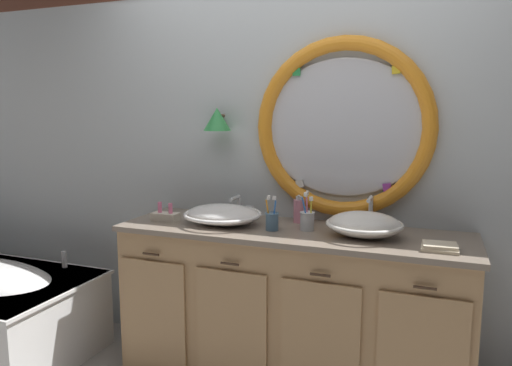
{
  "coord_description": "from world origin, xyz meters",
  "views": [
    {
      "loc": [
        0.78,
        -2.2,
        1.55
      ],
      "look_at": [
        -0.16,
        0.25,
        1.16
      ],
      "focal_mm": 33.45,
      "sensor_mm": 36.0,
      "label": 1
    }
  ],
  "objects_px": {
    "sink_basin_left": "(223,214)",
    "sink_basin_right": "(364,224)",
    "toothbrush_holder_left": "(272,220)",
    "toothbrush_holder_right": "(307,220)",
    "folded_hand_towel": "(440,247)",
    "toiletry_basket": "(165,216)",
    "soap_dispenser": "(299,210)"
  },
  "relations": [
    {
      "from": "toiletry_basket",
      "to": "sink_basin_right",
      "type": "bearing_deg",
      "value": 1.71
    },
    {
      "from": "toothbrush_holder_left",
      "to": "toothbrush_holder_right",
      "type": "bearing_deg",
      "value": 21.01
    },
    {
      "from": "toothbrush_holder_right",
      "to": "toothbrush_holder_left",
      "type": "bearing_deg",
      "value": -158.99
    },
    {
      "from": "sink_basin_left",
      "to": "toiletry_basket",
      "type": "distance_m",
      "value": 0.36
    },
    {
      "from": "sink_basin_right",
      "to": "toiletry_basket",
      "type": "relative_size",
      "value": 2.43
    },
    {
      "from": "toothbrush_holder_left",
      "to": "soap_dispenser",
      "type": "bearing_deg",
      "value": 69.42
    },
    {
      "from": "sink_basin_left",
      "to": "toiletry_basket",
      "type": "height_order",
      "value": "sink_basin_left"
    },
    {
      "from": "toothbrush_holder_left",
      "to": "toiletry_basket",
      "type": "height_order",
      "value": "toothbrush_holder_left"
    },
    {
      "from": "folded_hand_towel",
      "to": "toiletry_basket",
      "type": "relative_size",
      "value": 1.02
    },
    {
      "from": "toothbrush_holder_right",
      "to": "soap_dispenser",
      "type": "xyz_separation_m",
      "value": [
        -0.09,
        0.16,
        0.01
      ]
    },
    {
      "from": "sink_basin_left",
      "to": "toiletry_basket",
      "type": "xyz_separation_m",
      "value": [
        -0.36,
        -0.03,
        -0.03
      ]
    },
    {
      "from": "sink_basin_right",
      "to": "folded_hand_towel",
      "type": "distance_m",
      "value": 0.39
    },
    {
      "from": "sink_basin_right",
      "to": "soap_dispenser",
      "type": "bearing_deg",
      "value": 153.6
    },
    {
      "from": "toothbrush_holder_left",
      "to": "sink_basin_right",
      "type": "bearing_deg",
      "value": 3.5
    },
    {
      "from": "toothbrush_holder_left",
      "to": "toothbrush_holder_right",
      "type": "distance_m",
      "value": 0.19
    },
    {
      "from": "sink_basin_right",
      "to": "toothbrush_holder_right",
      "type": "bearing_deg",
      "value": 172.87
    },
    {
      "from": "toothbrush_holder_left",
      "to": "folded_hand_towel",
      "type": "height_order",
      "value": "toothbrush_holder_left"
    },
    {
      "from": "folded_hand_towel",
      "to": "sink_basin_left",
      "type": "bearing_deg",
      "value": 174.49
    },
    {
      "from": "toothbrush_holder_right",
      "to": "folded_hand_towel",
      "type": "xyz_separation_m",
      "value": [
        0.68,
        -0.15,
        -0.04
      ]
    },
    {
      "from": "sink_basin_right",
      "to": "toothbrush_holder_right",
      "type": "xyz_separation_m",
      "value": [
        -0.31,
        0.04,
        -0.01
      ]
    },
    {
      "from": "sink_basin_left",
      "to": "sink_basin_right",
      "type": "distance_m",
      "value": 0.8
    },
    {
      "from": "sink_basin_left",
      "to": "sink_basin_right",
      "type": "xyz_separation_m",
      "value": [
        0.8,
        0.0,
        0.01
      ]
    },
    {
      "from": "sink_basin_right",
      "to": "soap_dispenser",
      "type": "height_order",
      "value": "soap_dispenser"
    },
    {
      "from": "folded_hand_towel",
      "to": "toiletry_basket",
      "type": "distance_m",
      "value": 1.53
    },
    {
      "from": "sink_basin_left",
      "to": "soap_dispenser",
      "type": "relative_size",
      "value": 2.72
    },
    {
      "from": "sink_basin_right",
      "to": "toothbrush_holder_left",
      "type": "relative_size",
      "value": 2.05
    },
    {
      "from": "toothbrush_holder_left",
      "to": "folded_hand_towel",
      "type": "xyz_separation_m",
      "value": [
        0.86,
        -0.08,
        -0.04
      ]
    },
    {
      "from": "toothbrush_holder_left",
      "to": "toothbrush_holder_right",
      "type": "relative_size",
      "value": 0.9
    },
    {
      "from": "sink_basin_left",
      "to": "soap_dispenser",
      "type": "xyz_separation_m",
      "value": [
        0.4,
        0.2,
        0.01
      ]
    },
    {
      "from": "toiletry_basket",
      "to": "soap_dispenser",
      "type": "bearing_deg",
      "value": 17.34
    },
    {
      "from": "toothbrush_holder_right",
      "to": "toiletry_basket",
      "type": "xyz_separation_m",
      "value": [
        -0.85,
        -0.07,
        -0.03
      ]
    },
    {
      "from": "toothbrush_holder_right",
      "to": "folded_hand_towel",
      "type": "relative_size",
      "value": 1.3
    }
  ]
}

